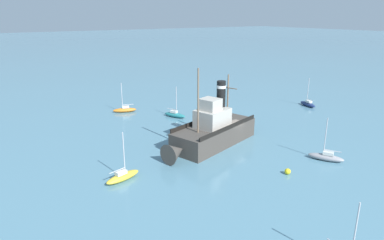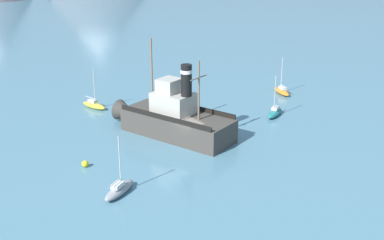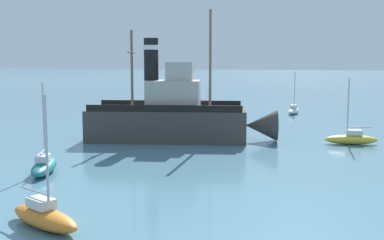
% 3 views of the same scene
% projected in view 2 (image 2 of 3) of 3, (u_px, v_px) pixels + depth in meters
% --- Properties ---
extents(ground_plane, '(600.00, 600.00, 0.00)m').
position_uv_depth(ground_plane, '(187.00, 145.00, 47.87)').
color(ground_plane, teal).
extents(old_tugboat, '(7.63, 14.77, 9.90)m').
position_uv_depth(old_tugboat, '(173.00, 118.00, 49.96)').
color(old_tugboat, '#423D38').
rests_on(old_tugboat, ground).
extents(sailboat_yellow, '(2.03, 3.95, 4.90)m').
position_uv_depth(sailboat_yellow, '(94.00, 105.00, 58.51)').
color(sailboat_yellow, gold).
rests_on(sailboat_yellow, ground).
extents(sailboat_grey, '(3.87, 2.77, 4.90)m').
position_uv_depth(sailboat_grey, '(119.00, 189.00, 38.47)').
color(sailboat_grey, gray).
rests_on(sailboat_grey, ground).
extents(sailboat_orange, '(2.37, 3.94, 4.90)m').
position_uv_depth(sailboat_orange, '(282.00, 91.00, 64.02)').
color(sailboat_orange, orange).
rests_on(sailboat_orange, ground).
extents(sailboat_teal, '(3.91, 2.60, 4.90)m').
position_uv_depth(sailboat_teal, '(275.00, 112.00, 55.93)').
color(sailboat_teal, '#23757A').
rests_on(sailboat_teal, ground).
extents(mooring_buoy, '(0.61, 0.61, 0.61)m').
position_uv_depth(mooring_buoy, '(85.00, 164.00, 43.17)').
color(mooring_buoy, yellow).
rests_on(mooring_buoy, ground).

